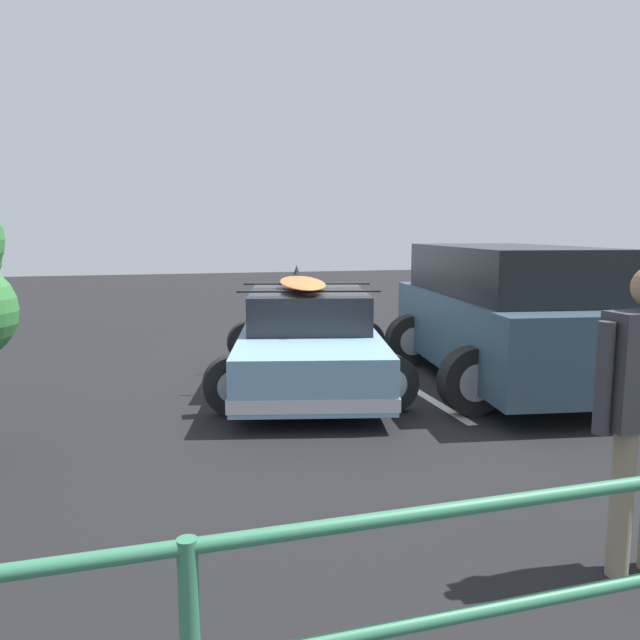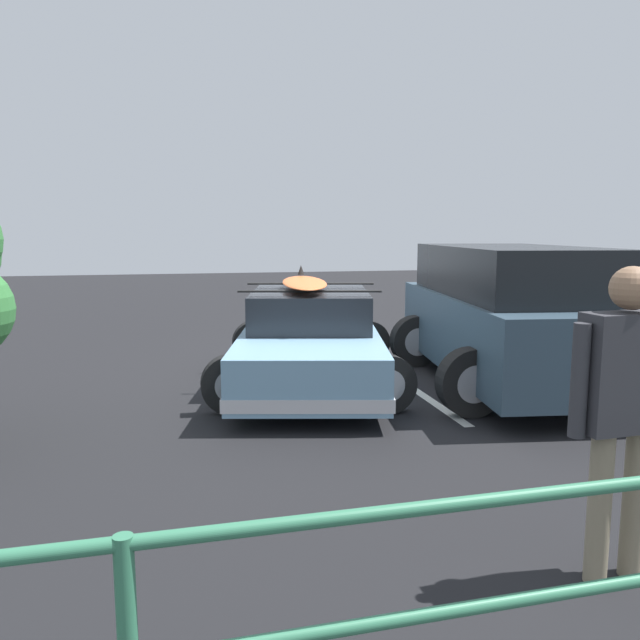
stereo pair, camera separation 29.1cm
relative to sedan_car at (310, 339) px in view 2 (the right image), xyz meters
The scene contains 5 objects.
ground_plane 0.68m from the sedan_car, 148.51° to the right, with size 44.00×44.00×0.02m, color black.
parking_stripe 1.39m from the sedan_car, behind, with size 4.28×0.12×0.00m, color silver.
sedan_car is the anchor object (origin of this frame).
suv_car 2.61m from the sedan_car, 165.71° to the left, with size 2.92×4.62×1.83m.
person_bystander 5.07m from the sedan_car, 98.98° to the left, with size 0.71×0.24×1.84m.
Camera 2 is at (1.88, 8.10, 2.03)m, focal length 35.00 mm.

